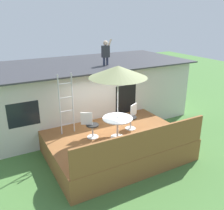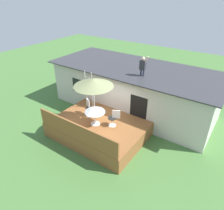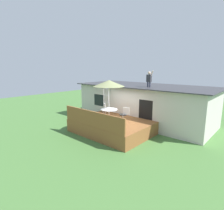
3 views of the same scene
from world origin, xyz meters
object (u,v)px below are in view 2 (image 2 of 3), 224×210
object	(u,v)px
patio_table	(95,114)
person_figure	(143,65)
step_ladder	(89,90)
patio_chair_right	(114,118)
patio_umbrella	(93,82)
patio_chair_left	(89,108)

from	to	relation	value
patio_table	person_figure	size ratio (longest dim) A/B	0.94
patio_table	step_ladder	distance (m)	1.91
patio_table	step_ladder	bearing A→B (deg)	139.03
patio_chair_right	step_ladder	bearing A→B (deg)	-45.34
patio_umbrella	patio_chair_left	xyz separation A→B (m)	(-0.80, 0.49, -1.89)
patio_umbrella	step_ladder	size ratio (longest dim) A/B	1.15
step_ladder	patio_chair_left	bearing A→B (deg)	-51.01
patio_table	patio_umbrella	bearing A→B (deg)	63.43
patio_umbrella	step_ladder	bearing A→B (deg)	139.03
person_figure	patio_chair_left	xyz separation A→B (m)	(-1.87, -2.39, -2.12)
step_ladder	patio_table	bearing A→B (deg)	-40.97
patio_table	patio_umbrella	xyz separation A→B (m)	(0.00, 0.00, 1.76)
patio_umbrella	person_figure	xyz separation A→B (m)	(1.06, 2.88, 0.23)
patio_table	person_figure	bearing A→B (deg)	69.77
step_ladder	person_figure	world-z (taller)	person_figure
person_figure	patio_chair_right	size ratio (longest dim) A/B	1.21
patio_umbrella	patio_chair_left	world-z (taller)	patio_umbrella
patio_umbrella	person_figure	world-z (taller)	person_figure
patio_umbrella	person_figure	distance (m)	3.08
step_ladder	patio_chair_right	distance (m)	2.46
step_ladder	person_figure	xyz separation A→B (m)	(2.45, 1.68, 1.48)
person_figure	patio_umbrella	bearing A→B (deg)	-110.23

